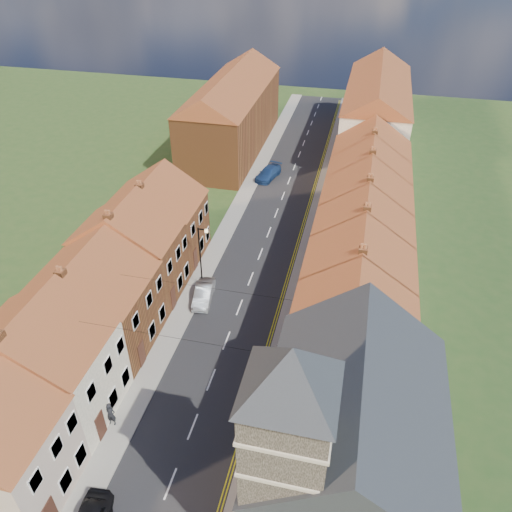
% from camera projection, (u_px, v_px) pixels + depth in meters
% --- Properties ---
extents(road, '(7.00, 90.00, 0.02)m').
position_uv_depth(road, '(269.00, 232.00, 51.41)').
color(road, black).
rests_on(road, ground).
extents(pavement_left, '(1.80, 90.00, 0.12)m').
position_uv_depth(pavement_left, '(228.00, 227.00, 52.20)').
color(pavement_left, gray).
rests_on(pavement_left, ground).
extents(pavement_right, '(1.80, 90.00, 0.12)m').
position_uv_depth(pavement_right, '(311.00, 237.00, 50.57)').
color(pavement_right, gray).
rests_on(pavement_right, ground).
extents(church, '(11.25, 14.25, 15.20)m').
position_uv_depth(church, '(343.00, 435.00, 25.11)').
color(church, black).
rests_on(church, ground).
extents(cottage_r_tudor, '(8.30, 5.20, 9.00)m').
position_uv_depth(cottage_r_tudor, '(352.00, 329.00, 33.38)').
color(cottage_r_tudor, '#AFAD93').
rests_on(cottage_r_tudor, ground).
extents(cottage_r_white_near, '(8.30, 6.00, 9.00)m').
position_uv_depth(cottage_r_white_near, '(358.00, 280.00, 37.66)').
color(cottage_r_white_near, '#B89E91').
rests_on(cottage_r_white_near, ground).
extents(cottage_r_cream_mid, '(8.30, 5.20, 9.00)m').
position_uv_depth(cottage_r_cream_mid, '(362.00, 242.00, 41.94)').
color(cottage_r_cream_mid, '#AFAD93').
rests_on(cottage_r_cream_mid, ground).
extents(cottage_r_pink, '(8.30, 6.00, 9.00)m').
position_uv_depth(cottage_r_pink, '(365.00, 210.00, 46.23)').
color(cottage_r_pink, '#B89E91').
rests_on(cottage_r_pink, ground).
extents(cottage_r_white_far, '(8.30, 5.20, 9.00)m').
position_uv_depth(cottage_r_white_far, '(368.00, 184.00, 50.52)').
color(cottage_r_white_far, white).
rests_on(cottage_r_white_far, ground).
extents(cottage_r_cream_far, '(8.30, 6.00, 9.00)m').
position_uv_depth(cottage_r_cream_far, '(370.00, 162.00, 54.81)').
color(cottage_r_cream_far, '#AFAD93').
rests_on(cottage_r_cream_far, ground).
extents(cottage_l_cream, '(8.30, 6.30, 9.10)m').
position_uv_depth(cottage_l_cream, '(44.00, 359.00, 31.10)').
color(cottage_l_cream, '#AFAD93').
rests_on(cottage_l_cream, ground).
extents(cottage_l_white, '(8.30, 6.90, 8.80)m').
position_uv_depth(cottage_l_white, '(94.00, 297.00, 36.27)').
color(cottage_l_white, brown).
rests_on(cottage_l_white, ground).
extents(cottage_l_brick_mid, '(8.30, 5.70, 9.10)m').
position_uv_depth(cottage_l_brick_mid, '(129.00, 249.00, 41.03)').
color(cottage_l_brick_mid, brown).
rests_on(cottage_l_brick_mid, ground).
extents(cottage_l_pink, '(8.30, 6.30, 8.80)m').
position_uv_depth(cottage_l_pink, '(157.00, 215.00, 45.72)').
color(cottage_l_pink, brown).
rests_on(cottage_l_pink, ground).
extents(block_right_far, '(8.30, 24.20, 10.50)m').
position_uv_depth(block_right_far, '(376.00, 109.00, 66.48)').
color(block_right_far, '#AFAD93').
rests_on(block_right_far, ground).
extents(block_left_far, '(8.30, 24.20, 10.50)m').
position_uv_depth(block_left_far, '(232.00, 111.00, 65.95)').
color(block_left_far, brown).
rests_on(block_left_far, ground).
extents(lamppost, '(0.88, 0.15, 6.00)m').
position_uv_depth(lamppost, '(201.00, 254.00, 42.13)').
color(lamppost, black).
rests_on(lamppost, pavement_left).
extents(car_mid, '(1.86, 4.12, 1.31)m').
position_uv_depth(car_mid, '(204.00, 294.00, 42.35)').
color(car_mid, '#9CA0A3').
rests_on(car_mid, ground).
extents(car_far, '(2.96, 4.93, 1.34)m').
position_uv_depth(car_far, '(268.00, 173.00, 61.16)').
color(car_far, navy).
rests_on(car_far, ground).
extents(pedestrian_left, '(0.71, 0.50, 1.84)m').
position_uv_depth(pedestrian_left, '(111.00, 415.00, 31.89)').
color(pedestrian_left, black).
rests_on(pedestrian_left, pavement_left).
extents(pedestrian_right, '(1.00, 0.82, 1.87)m').
position_uv_depth(pedestrian_right, '(278.00, 354.00, 36.13)').
color(pedestrian_right, '#292221').
rests_on(pedestrian_right, pavement_right).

